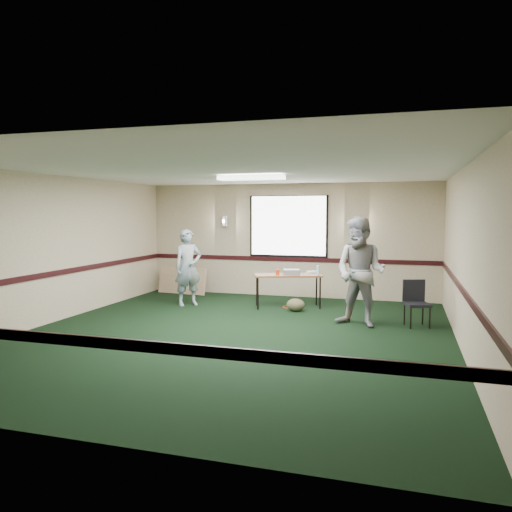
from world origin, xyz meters
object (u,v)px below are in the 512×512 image
(conference_chair, at_px, (416,299))
(person_left, at_px, (188,267))
(person_right, at_px, (360,272))
(projector, at_px, (292,272))
(folding_table, at_px, (288,277))

(conference_chair, distance_m, person_left, 4.76)
(person_right, bearing_deg, projector, 158.54)
(conference_chair, bearing_deg, person_left, 153.65)
(conference_chair, bearing_deg, projector, 139.26)
(conference_chair, relative_size, person_left, 0.49)
(projector, relative_size, conference_chair, 0.40)
(person_left, relative_size, person_right, 0.86)
(folding_table, height_order, projector, projector)
(projector, bearing_deg, person_right, -60.60)
(person_left, bearing_deg, projector, -35.52)
(projector, height_order, person_right, person_right)
(person_left, distance_m, person_right, 3.88)
(folding_table, height_order, conference_chair, conference_chair)
(folding_table, xyz_separation_m, conference_chair, (2.57, -1.03, -0.18))
(conference_chair, distance_m, person_right, 1.12)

